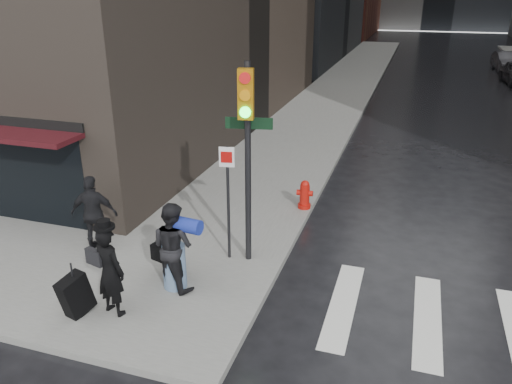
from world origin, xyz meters
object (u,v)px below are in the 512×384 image
man_overcoat (103,275)px  traffic_light (245,139)px  parked_car_5 (506,61)px  man_jeans (173,246)px  fire_hydrant (305,196)px  man_greycoat (94,214)px

man_overcoat → traffic_light: size_ratio=0.45×
man_overcoat → parked_car_5: 37.24m
traffic_light → parked_car_5: 34.26m
parked_car_5 → man_jeans: bearing=-111.5°
traffic_light → fire_hydrant: (0.60, 3.22, -2.45)m
man_greycoat → parked_car_5: bearing=-126.1°
man_greycoat → fire_hydrant: man_greycoat is taller
parked_car_5 → man_overcoat: bearing=-112.1°
traffic_light → man_overcoat: bearing=-136.6°
man_jeans → traffic_light: traffic_light is taller
traffic_light → fire_hydrant: bearing=68.3°
man_greycoat → parked_car_5: (12.81, 33.44, -0.37)m
man_greycoat → man_jeans: bearing=145.3°
man_overcoat → fire_hydrant: size_ratio=2.41×
man_overcoat → man_jeans: (0.83, 1.21, 0.11)m
fire_hydrant → man_greycoat: bearing=-137.0°
man_greycoat → traffic_light: (3.46, 0.56, 1.90)m
man_greycoat → traffic_light: 3.98m
man_jeans → parked_car_5: (10.39, 34.30, -0.40)m
man_jeans → fire_hydrant: (1.64, 4.64, -0.57)m
man_overcoat → man_greycoat: man_overcoat is taller
man_overcoat → parked_car_5: (11.22, 35.51, -0.28)m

